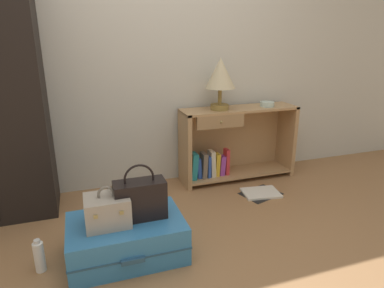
{
  "coord_description": "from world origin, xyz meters",
  "views": [
    {
      "loc": [
        -0.65,
        -1.62,
        1.39
      ],
      "look_at": [
        0.19,
        0.84,
        0.55
      ],
      "focal_mm": 31.58,
      "sensor_mm": 36.0,
      "label": 1
    }
  ],
  "objects_px": {
    "bottle": "(39,256)",
    "handbag": "(140,199)",
    "suitcase_large": "(127,238)",
    "open_book_on_floor": "(261,193)",
    "bowl": "(267,104)",
    "train_case": "(107,210)",
    "bookshelf": "(232,144)",
    "table_lamp": "(220,75)"
  },
  "relations": [
    {
      "from": "bookshelf",
      "to": "suitcase_large",
      "type": "bearing_deg",
      "value": -141.36
    },
    {
      "from": "suitcase_large",
      "to": "open_book_on_floor",
      "type": "relative_size",
      "value": 1.84
    },
    {
      "from": "bowl",
      "to": "bookshelf",
      "type": "bearing_deg",
      "value": 172.35
    },
    {
      "from": "bowl",
      "to": "handbag",
      "type": "height_order",
      "value": "bowl"
    },
    {
      "from": "bowl",
      "to": "open_book_on_floor",
      "type": "height_order",
      "value": "bowl"
    },
    {
      "from": "table_lamp",
      "to": "bowl",
      "type": "xyz_separation_m",
      "value": [
        0.5,
        -0.01,
        -0.29
      ]
    },
    {
      "from": "suitcase_large",
      "to": "train_case",
      "type": "xyz_separation_m",
      "value": [
        -0.11,
        -0.01,
        0.22
      ]
    },
    {
      "from": "train_case",
      "to": "handbag",
      "type": "relative_size",
      "value": 0.73
    },
    {
      "from": "train_case",
      "to": "open_book_on_floor",
      "type": "xyz_separation_m",
      "value": [
        1.4,
        0.52,
        -0.35
      ]
    },
    {
      "from": "bottle",
      "to": "open_book_on_floor",
      "type": "distance_m",
      "value": 1.9
    },
    {
      "from": "train_case",
      "to": "suitcase_large",
      "type": "bearing_deg",
      "value": 4.0
    },
    {
      "from": "suitcase_large",
      "to": "open_book_on_floor",
      "type": "height_order",
      "value": "suitcase_large"
    },
    {
      "from": "bookshelf",
      "to": "bottle",
      "type": "relative_size",
      "value": 5.27
    },
    {
      "from": "table_lamp",
      "to": "bowl",
      "type": "height_order",
      "value": "table_lamp"
    },
    {
      "from": "train_case",
      "to": "handbag",
      "type": "distance_m",
      "value": 0.21
    },
    {
      "from": "suitcase_large",
      "to": "handbag",
      "type": "relative_size",
      "value": 2.0
    },
    {
      "from": "suitcase_large",
      "to": "handbag",
      "type": "bearing_deg",
      "value": 5.01
    },
    {
      "from": "bookshelf",
      "to": "suitcase_large",
      "type": "xyz_separation_m",
      "value": [
        -1.2,
        -0.96,
        -0.23
      ]
    },
    {
      "from": "bookshelf",
      "to": "suitcase_large",
      "type": "height_order",
      "value": "bookshelf"
    },
    {
      "from": "bookshelf",
      "to": "handbag",
      "type": "distance_m",
      "value": 1.45
    },
    {
      "from": "bottle",
      "to": "bowl",
      "type": "bearing_deg",
      "value": 23.42
    },
    {
      "from": "bowl",
      "to": "bottle",
      "type": "xyz_separation_m",
      "value": [
        -2.07,
        -0.9,
        -0.65
      ]
    },
    {
      "from": "train_case",
      "to": "handbag",
      "type": "height_order",
      "value": "handbag"
    },
    {
      "from": "train_case",
      "to": "open_book_on_floor",
      "type": "relative_size",
      "value": 0.67
    },
    {
      "from": "bookshelf",
      "to": "train_case",
      "type": "bearing_deg",
      "value": -143.52
    },
    {
      "from": "handbag",
      "to": "bottle",
      "type": "xyz_separation_m",
      "value": [
        -0.63,
        0.01,
        -0.29
      ]
    },
    {
      "from": "bowl",
      "to": "open_book_on_floor",
      "type": "bearing_deg",
      "value": -121.78
    },
    {
      "from": "bowl",
      "to": "suitcase_large",
      "type": "distance_m",
      "value": 1.89
    },
    {
      "from": "bookshelf",
      "to": "table_lamp",
      "type": "height_order",
      "value": "table_lamp"
    },
    {
      "from": "handbag",
      "to": "suitcase_large",
      "type": "bearing_deg",
      "value": -174.99
    },
    {
      "from": "bottle",
      "to": "handbag",
      "type": "bearing_deg",
      "value": -0.5
    },
    {
      "from": "handbag",
      "to": "bottle",
      "type": "distance_m",
      "value": 0.69
    },
    {
      "from": "table_lamp",
      "to": "train_case",
      "type": "xyz_separation_m",
      "value": [
        -1.15,
        -0.93,
        -0.69
      ]
    },
    {
      "from": "handbag",
      "to": "bookshelf",
      "type": "bearing_deg",
      "value": 40.89
    },
    {
      "from": "train_case",
      "to": "bottle",
      "type": "height_order",
      "value": "train_case"
    },
    {
      "from": "table_lamp",
      "to": "suitcase_large",
      "type": "bearing_deg",
      "value": -138.34
    },
    {
      "from": "train_case",
      "to": "bottle",
      "type": "distance_m",
      "value": 0.49
    },
    {
      "from": "bowl",
      "to": "bottle",
      "type": "relative_size",
      "value": 0.63
    },
    {
      "from": "bowl",
      "to": "suitcase_large",
      "type": "bearing_deg",
      "value": -149.39
    },
    {
      "from": "bowl",
      "to": "suitcase_large",
      "type": "relative_size",
      "value": 0.19
    },
    {
      "from": "train_case",
      "to": "bottle",
      "type": "relative_size",
      "value": 1.24
    },
    {
      "from": "bookshelf",
      "to": "train_case",
      "type": "distance_m",
      "value": 1.62
    }
  ]
}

